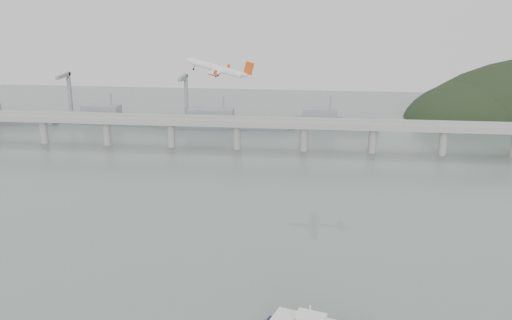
# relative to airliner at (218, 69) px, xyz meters

# --- Properties ---
(ground) EXTENTS (900.00, 900.00, 0.00)m
(ground) POSITION_rel_airliner_xyz_m (24.38, -92.10, -75.47)
(ground) COLOR slate
(ground) RESTS_ON ground
(bridge) EXTENTS (800.00, 22.00, 23.90)m
(bridge) POSITION_rel_airliner_xyz_m (23.23, 107.90, -57.82)
(bridge) COLOR gray
(bridge) RESTS_ON ground
(distant_fleet) EXTENTS (453.00, 60.90, 40.00)m
(distant_fleet) POSITION_rel_airliner_xyz_m (-130.98, 172.98, -69.24)
(distant_fleet) COLOR slate
(distant_fleet) RESTS_ON ground
(airliner) EXTENTS (39.15, 35.25, 12.50)m
(airliner) POSITION_rel_airliner_xyz_m (0.00, 0.00, 0.00)
(airliner) COLOR white
(airliner) RESTS_ON ground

